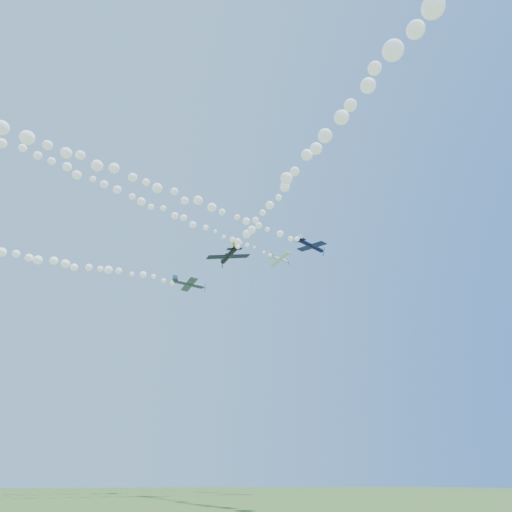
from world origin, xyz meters
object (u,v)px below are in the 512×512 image
object	(u,v)px
plane_grey	(189,284)
plane_navy	(311,246)
plane_black	(228,256)
plane_white	(280,259)

from	to	relation	value
plane_grey	plane_navy	bearing A→B (deg)	-43.53
plane_grey	plane_black	bearing A→B (deg)	-87.16
plane_white	plane_black	distance (m)	32.77
plane_white	plane_navy	distance (m)	19.18
plane_white	plane_black	bearing A→B (deg)	-153.98
plane_grey	plane_white	bearing A→B (deg)	-3.53
plane_navy	plane_grey	bearing A→B (deg)	124.90
plane_navy	plane_grey	xyz separation A→B (m)	(-22.77, 16.97, -4.66)
plane_white	plane_grey	world-z (taller)	plane_white
plane_grey	plane_black	xyz separation A→B (m)	(3.70, -21.70, -3.20)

